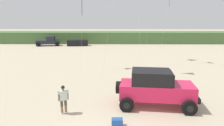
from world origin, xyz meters
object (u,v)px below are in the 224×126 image
object	(u,v)px
cooler_box	(117,122)
distant_pickup	(49,41)
distant_sedan	(78,43)
person_watching	(63,98)
jeep	(155,87)

from	to	relation	value
cooler_box	distant_pickup	size ratio (longest dim) A/B	0.11
distant_pickup	distant_sedan	distance (m)	5.94
person_watching	distant_sedan	distance (m)	31.68
person_watching	distant_sedan	bearing A→B (deg)	98.51
person_watching	cooler_box	distance (m)	3.40
distant_pickup	distant_sedan	xyz separation A→B (m)	(5.93, -0.03, -0.34)
jeep	distant_sedan	distance (m)	31.86
jeep	distant_pickup	distance (m)	34.22
cooler_box	distant_sedan	bearing A→B (deg)	101.92
jeep	cooler_box	bearing A→B (deg)	-133.39
jeep	person_watching	xyz separation A→B (m)	(-5.37, -1.11, -0.26)
person_watching	distant_sedan	size ratio (longest dim) A/B	0.40
person_watching	distant_pickup	size ratio (longest dim) A/B	0.34
person_watching	cooler_box	size ratio (longest dim) A/B	2.98
distant_pickup	cooler_box	bearing A→B (deg)	-67.40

